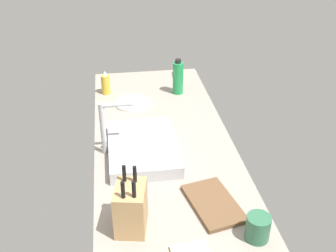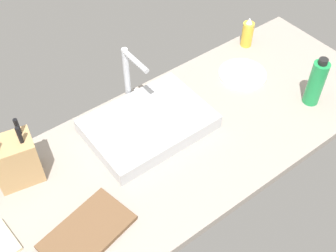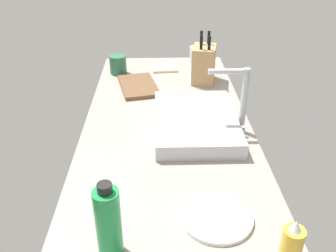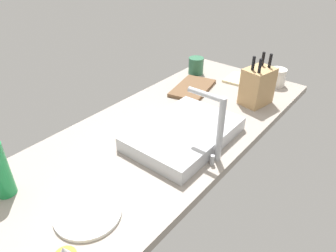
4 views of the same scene
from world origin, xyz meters
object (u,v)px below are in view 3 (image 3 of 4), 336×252
(soap_bottle, at_px, (291,247))
(knife_block, at_px, (204,64))
(ceramic_cup, at_px, (118,65))
(cutting_board, at_px, (138,86))
(dinner_plate, at_px, (216,217))
(sink_basin, at_px, (195,122))
(water_bottle, at_px, (108,222))
(dish_towel, at_px, (164,66))
(faucet, at_px, (240,95))
(coffee_mug, at_px, (198,55))

(soap_bottle, bearing_deg, knife_block, -176.30)
(soap_bottle, relative_size, ceramic_cup, 1.49)
(knife_block, xyz_separation_m, cutting_board, (0.07, -0.32, -0.08))
(knife_block, xyz_separation_m, soap_bottle, (1.13, 0.07, -0.03))
(dinner_plate, bearing_deg, soap_bottle, 42.17)
(cutting_board, xyz_separation_m, ceramic_cup, (-0.19, -0.11, 0.04))
(sink_basin, height_order, water_bottle, water_bottle)
(dish_towel, xyz_separation_m, ceramic_cup, (0.08, -0.24, 0.04))
(faucet, distance_m, dish_towel, 0.76)
(soap_bottle, distance_m, coffee_mug, 1.39)
(cutting_board, relative_size, coffee_mug, 2.97)
(sink_basin, xyz_separation_m, knife_block, (-0.47, 0.08, 0.06))
(water_bottle, height_order, ceramic_cup, water_bottle)
(ceramic_cup, bearing_deg, knife_block, 74.74)
(water_bottle, distance_m, ceramic_cup, 1.20)
(knife_block, bearing_deg, coffee_mug, -168.36)
(water_bottle, bearing_deg, ceramic_cup, -175.96)
(soap_bottle, bearing_deg, faucet, -179.88)
(faucet, height_order, dinner_plate, faucet)
(soap_bottle, bearing_deg, ceramic_cup, -157.88)
(ceramic_cup, bearing_deg, faucet, 39.28)
(knife_block, relative_size, cutting_board, 0.88)
(dinner_plate, distance_m, coffee_mug, 1.23)
(faucet, bearing_deg, coffee_mug, -174.48)
(water_bottle, bearing_deg, soap_bottle, 82.65)
(ceramic_cup, bearing_deg, water_bottle, 4.04)
(soap_bottle, relative_size, dish_towel, 0.88)
(sink_basin, relative_size, soap_bottle, 3.12)
(dinner_plate, bearing_deg, dish_towel, -174.13)
(knife_block, height_order, ceramic_cup, knife_block)
(faucet, bearing_deg, dinner_plate, -17.12)
(coffee_mug, bearing_deg, soap_bottle, 3.08)
(sink_basin, distance_m, water_bottle, 0.66)
(sink_basin, relative_size, knife_block, 1.85)
(cutting_board, bearing_deg, dish_towel, 154.01)
(faucet, xyz_separation_m, dinner_plate, (0.47, -0.14, -0.15))
(water_bottle, bearing_deg, dish_towel, 172.94)
(cutting_board, height_order, dinner_plate, cutting_board)
(knife_block, distance_m, dish_towel, 0.29)
(sink_basin, xyz_separation_m, dinner_plate, (0.50, 0.01, -0.02))
(faucet, xyz_separation_m, ceramic_cup, (-0.62, -0.51, -0.11))
(cutting_board, height_order, soap_bottle, soap_bottle)
(water_bottle, relative_size, coffee_mug, 2.30)
(sink_basin, xyz_separation_m, cutting_board, (-0.40, -0.24, -0.02))
(soap_bottle, distance_m, dish_towel, 1.35)
(knife_block, xyz_separation_m, water_bottle, (1.07, -0.35, 0.01))
(sink_basin, height_order, cutting_board, sink_basin)
(water_bottle, xyz_separation_m, coffee_mug, (-1.34, 0.35, -0.05))
(soap_bottle, bearing_deg, dinner_plate, -137.83)
(faucet, bearing_deg, ceramic_cup, -140.72)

